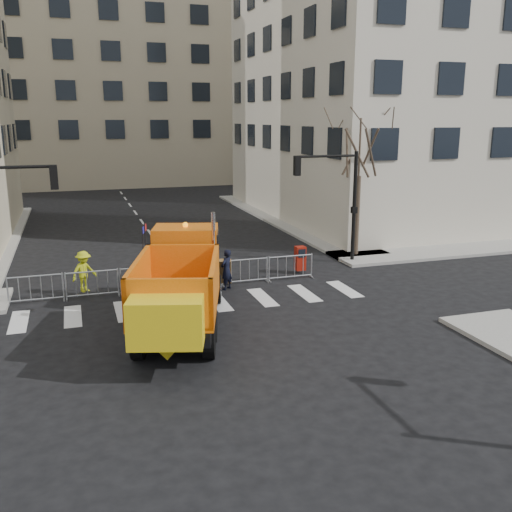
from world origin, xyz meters
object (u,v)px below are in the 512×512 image
object	(u,v)px
cop_b	(195,272)
worker	(84,271)
plow_truck	(181,282)
cop_a	(226,270)
newspaper_box	(300,258)
cop_c	(185,270)

from	to	relation	value
cop_b	worker	size ratio (longest dim) A/B	1.10
plow_truck	cop_a	xyz separation A→B (m)	(2.63, 4.01, -0.83)
cop_b	newspaper_box	distance (m)	5.51
plow_truck	cop_a	distance (m)	4.87
cop_b	cop_c	bearing A→B (deg)	4.63
cop_a	worker	bearing A→B (deg)	-50.05
worker	newspaper_box	distance (m)	9.48
plow_truck	cop_c	xyz separation A→B (m)	(0.85, 3.80, -0.66)
worker	newspaper_box	xyz separation A→B (m)	(9.47, 0.43, -0.28)
cop_c	cop_b	bearing A→B (deg)	128.43
plow_truck	cop_b	size ratio (longest dim) A/B	5.51
newspaper_box	plow_truck	bearing A→B (deg)	-139.79
cop_a	cop_c	distance (m)	1.80
cop_c	newspaper_box	world-z (taller)	cop_c
cop_c	plow_truck	bearing A→B (deg)	32.76
cop_b	worker	xyz separation A→B (m)	(-4.22, 1.24, 0.07)
cop_c	worker	bearing A→B (deg)	-61.95
plow_truck	newspaper_box	size ratio (longest dim) A/B	9.12
plow_truck	cop_b	xyz separation A→B (m)	(1.24, 3.76, -0.76)
cop_b	cop_c	xyz separation A→B (m)	(-0.39, 0.05, 0.11)
cop_c	worker	xyz separation A→B (m)	(-3.83, 1.19, -0.04)
cop_a	plow_truck	bearing A→B (deg)	16.65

